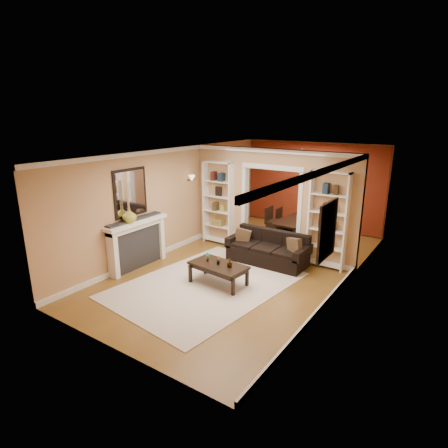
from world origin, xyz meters
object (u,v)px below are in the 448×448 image
Objects in this scene: bookshelf_left at (219,203)px; fireplace at (138,244)px; coffee_table at (218,274)px; dining_table at (298,229)px; bookshelf_right at (328,220)px; sofa at (267,248)px.

fireplace is at bearing -102.05° from bookshelf_left.
coffee_table is 0.78× the size of dining_table.
fireplace is at bearing -145.20° from bookshelf_right.
bookshelf_right is 1.47× the size of dining_table.
bookshelf_right is at bearing -139.10° from dining_table.
coffee_table is 2.87m from bookshelf_left.
coffee_table is 3.87m from dining_table.
bookshelf_right is 4.47m from fireplace.
sofa is 0.86× the size of bookshelf_left.
fireplace is (-2.10, -0.30, 0.35)m from coffee_table.
fireplace reaches higher than sofa.
bookshelf_left is 1.00× the size of bookshelf_right.
coffee_table is 2.15m from fireplace.
sofa is 3.10m from fireplace.
dining_table is at bearing 61.90° from fireplace.
bookshelf_left is at bearing 162.66° from sofa.
bookshelf_left reaches higher than dining_table.
coffee_table is (-0.30, -1.65, -0.16)m from sofa.
bookshelf_right is (1.24, 0.58, 0.76)m from sofa.
dining_table is (1.68, 1.63, -0.87)m from bookshelf_left.
sofa is at bearing -17.34° from bookshelf_left.
bookshelf_left is 1.35× the size of fireplace.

